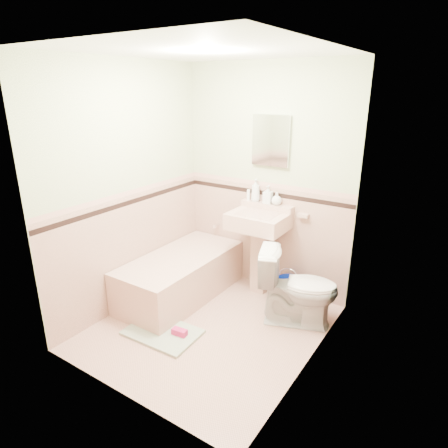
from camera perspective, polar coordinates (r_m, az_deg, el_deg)
The scene contains 32 objects.
floor at distance 3.98m, azimuth -2.05°, elevation -14.73°, with size 2.20×2.20×0.00m, color tan.
ceiling at distance 3.31m, azimuth -2.60°, elevation 23.98°, with size 2.20×2.20×0.00m, color white.
wall_back at distance 4.36m, azimuth 6.20°, elevation 6.20°, with size 2.50×2.50×0.00m, color #F5EAC8.
wall_front at distance 2.68m, azimuth -16.12°, elevation -2.93°, with size 2.50×2.50×0.00m, color #F5EAC8.
wall_left at distance 4.09m, azimuth -13.81°, elevation 4.89°, with size 2.50×2.50×0.00m, color #F5EAC8.
wall_right at distance 3.00m, azimuth 13.44°, elevation -0.29°, with size 2.50×2.50×0.00m, color #F5EAC8.
wainscot_back at distance 4.54m, azimuth 5.84°, elevation -1.85°, with size 2.00×2.00×0.00m, color tan.
wainscot_front at distance 2.99m, azimuth -14.76°, elevation -14.49°, with size 2.00×2.00×0.00m, color tan.
wainscot_left at distance 4.28m, azimuth -13.01°, elevation -3.57°, with size 2.20×2.20×0.00m, color tan.
wainscot_right at distance 3.27m, azimuth 12.35°, elevation -11.03°, with size 2.20×2.20×0.00m, color tan.
accent_back at distance 4.37m, azimuth 6.03°, elevation 4.50°, with size 2.00×2.00×0.00m, color black.
accent_front at distance 2.74m, azimuth -15.58°, elevation -5.33°, with size 2.00×2.00×0.00m, color black.
accent_left at distance 4.11m, azimuth -13.49°, elevation 3.11°, with size 2.20×2.20×0.00m, color black.
accent_right at distance 3.05m, azimuth 12.94°, elevation -2.53°, with size 2.20×2.20×0.00m, color black.
cap_back at distance 4.35m, azimuth 6.08°, elevation 5.77°, with size 2.00×2.00×0.00m, color tan.
cap_front at distance 2.70m, azimuth -15.77°, elevation -3.40°, with size 2.00×2.00×0.00m, color tan.
cap_left at distance 4.08m, azimuth -13.60°, elevation 4.46°, with size 2.20×2.20×0.00m, color tan.
cap_right at distance 3.02m, azimuth 13.08°, elevation -0.76°, with size 2.20×2.20×0.00m, color tan.
bathtub at distance 4.43m, azimuth -6.30°, elevation -7.71°, with size 0.70×1.50×0.45m, color tan.
tub_faucet at distance 4.80m, azimuth -1.03°, elevation -0.16°, with size 0.04×0.04×0.12m, color silver.
sink at distance 4.37m, azimuth 4.96°, elevation -4.36°, with size 0.61×0.50×0.96m, color tan, non-canonical shape.
sink_faucet at distance 4.33m, azimuth 6.03°, elevation 2.00°, with size 0.02×0.02×0.10m, color silver.
medicine_cabinet at distance 4.23m, azimuth 6.85°, elevation 11.99°, with size 0.43×0.04×0.53m, color white.
soap_dish at distance 4.21m, azimuth 11.48°, elevation 1.24°, with size 0.11×0.07×0.04m, color tan.
soap_bottle_left at distance 4.37m, azimuth 4.64°, elevation 4.93°, with size 0.10×0.10×0.25m, color #B2B2B2.
soap_bottle_mid at distance 4.31m, azimuth 6.44°, elevation 4.29°, with size 0.09×0.09×0.20m, color #B2B2B2.
soap_bottle_right at distance 4.27m, azimuth 7.68°, elevation 3.70°, with size 0.11×0.11×0.14m, color #B2B2B2.
tube at distance 4.43m, azimuth 3.59°, elevation 4.27°, with size 0.04×0.04×0.12m, color white.
toilet at distance 3.93m, azimuth 10.77°, elevation -9.07°, with size 0.43×0.76×0.77m, color white.
bucket at distance 4.48m, azimuth 9.31°, elevation -9.10°, with size 0.23×0.23×0.23m, color #0018A7, non-canonical shape.
bath_mat at distance 3.92m, azimuth -8.96°, elevation -15.36°, with size 0.69×0.46×0.03m, color gray.
shoe at distance 3.83m, azimuth -6.51°, elevation -15.38°, with size 0.15×0.07×0.06m, color #BF1E59.
Camera 1 is at (1.93, -2.68, 2.23)m, focal length 31.34 mm.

